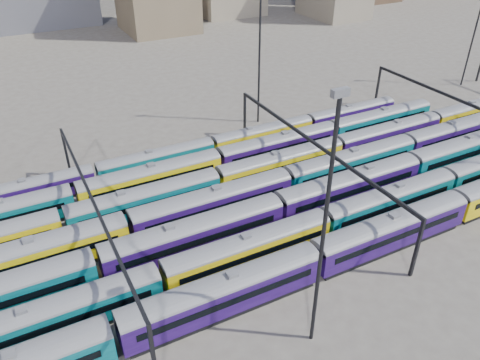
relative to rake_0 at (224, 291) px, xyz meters
name	(u,v)px	position (x,y,z in m)	size (l,w,h in m)	color
ground	(249,208)	(11.03, 15.00, -2.87)	(500.00, 500.00, 0.00)	#48423D
rake_0	(224,291)	(0.00, 0.00, 0.00)	(110.71, 3.24, 5.47)	black
rake_1	(324,221)	(16.10, 5.00, -0.16)	(125.63, 3.06, 5.16)	black
rake_2	(97,263)	(-10.37, 10.00, 0.08)	(136.80, 3.33, 5.63)	black
rake_3	(128,226)	(-5.53, 15.00, 0.03)	(134.47, 3.28, 5.53)	black
rake_4	(145,198)	(-1.80, 20.00, -0.17)	(146.32, 3.06, 5.15)	black
rake_5	(74,195)	(-9.93, 25.00, -0.14)	(126.50, 3.08, 5.20)	black
rake_6	(157,159)	(3.18, 30.00, -0.47)	(92.82, 2.72, 4.57)	black
gantry_1	(94,207)	(-8.97, 15.00, 3.92)	(0.35, 40.35, 8.03)	black
gantry_2	(313,149)	(21.03, 15.00, 3.92)	(0.35, 40.35, 8.03)	black
gantry_3	(464,109)	(51.03, 15.00, 3.92)	(0.35, 40.35, 8.03)	black
mast_2	(325,224)	(6.03, -7.00, 11.10)	(1.40, 0.50, 25.60)	black
mast_3	(260,48)	(26.03, 39.00, 11.10)	(1.40, 0.50, 25.60)	black
mast_5	(478,21)	(76.03, 35.00, 11.10)	(1.40, 0.50, 25.60)	black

